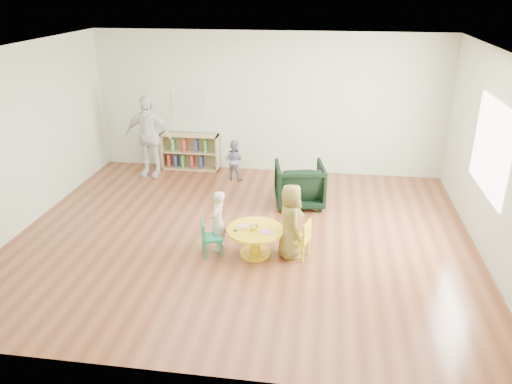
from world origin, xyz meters
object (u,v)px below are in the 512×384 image
Objects in this scene: bookshelf at (190,152)px; child_right at (290,222)px; kid_chair_right at (300,238)px; toddler at (234,160)px; kid_chair_left at (209,237)px; armchair at (299,185)px; child_left at (218,221)px; activity_table at (255,237)px; adult_caretaker at (148,136)px.

child_right is at bearing -54.76° from bookshelf.
toddler reaches higher than kid_chair_right.
child_right reaches higher than kid_chair_left.
bookshelf is at bearing -43.37° from armchair.
child_left reaches higher than toddler.
child_right is (-0.01, -1.82, 0.17)m from armchair.
activity_table is at bearing 106.86° from kid_chair_right.
kid_chair_right is (1.30, 0.10, 0.03)m from kid_chair_left.
child_right is at bearing 94.18° from child_left.
kid_chair_left is 0.91× the size of kid_chair_right.
kid_chair_right is 0.35× the size of adult_caretaker.
toddler is at bearing 2.80° from adult_caretaker.
bookshelf is 0.73× the size of adult_caretaker.
child_left is 0.56× the size of adult_caretaker.
child_left reaches higher than activity_table.
kid_chair_left reaches higher than activity_table.
kid_chair_right is at bearing -117.31° from child_right.
armchair reaches higher than activity_table.
armchair is 1.73m from toddler.
activity_table is 1.42× the size of kid_chair_right.
toddler is at bearing 162.34° from kid_chair_left.
bookshelf is at bearing -11.73° from toddler.
kid_chair_right is at bearing 93.91° from child_left.
kid_chair_right is 3.26m from toddler.
activity_table is 1.02× the size of toddler.
activity_table is 3.03m from toddler.
child_right is (2.38, -3.36, 0.18)m from bookshelf.
adult_caretaker is at bearing 64.13° from kid_chair_right.
bookshelf is at bearing 13.52° from child_right.
adult_caretaker is at bearing -168.59° from kid_chair_left.
bookshelf reaches higher than kid_chair_left.
bookshelf is at bearing -150.52° from child_left.
child_left is (-1.07, -1.75, 0.07)m from armchair.
toddler is at bearing -166.36° from child_left.
bookshelf is at bearing 52.66° from kid_chair_right.
activity_table is 1.57× the size of kid_chair_left.
child_left is at bearing 170.88° from activity_table.
activity_table is at bearing -46.17° from adult_caretaker.
kid_chair_left is at bearing 73.85° from child_right.
armchair is at bearing -32.91° from bookshelf.
toddler is (-1.35, 2.88, -0.15)m from child_right.
toddler is (-0.20, 2.99, 0.12)m from kid_chair_left.
adult_caretaker is at bearing 131.74° from activity_table.
toddler is at bearing -25.28° from bookshelf.
bookshelf is at bearing 119.01° from activity_table.
bookshelf is (-1.22, 3.48, 0.09)m from kid_chair_left.
child_left reaches higher than bookshelf.
kid_chair_right is 0.69× the size of armchair.
child_left is (1.32, -3.30, 0.09)m from bookshelf.
child_left is at bearing -52.11° from adult_caretaker.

